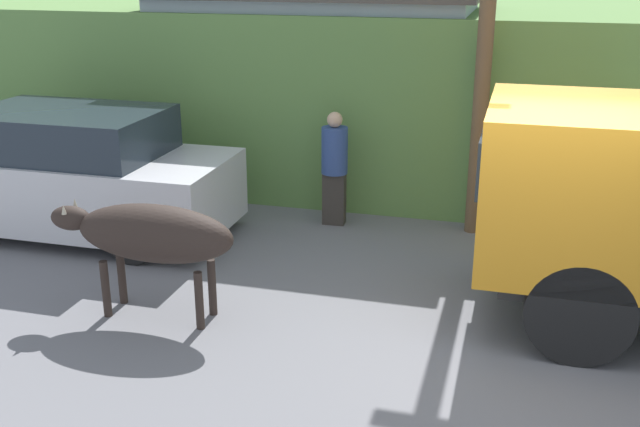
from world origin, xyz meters
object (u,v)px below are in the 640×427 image
at_px(utility_pole, 488,1).
at_px(parked_suv, 66,174).
at_px(pedestrian_on_hill, 334,164).
at_px(brown_cow, 151,234).

bearing_deg(utility_pole, parked_suv, -164.83).
bearing_deg(pedestrian_on_hill, utility_pole, -176.32).
distance_m(brown_cow, parked_suv, 3.19).
relative_size(brown_cow, pedestrian_on_hill, 1.28).
height_order(brown_cow, utility_pole, utility_pole).
bearing_deg(brown_cow, pedestrian_on_hill, 81.78).
xyz_separation_m(pedestrian_on_hill, utility_pole, (1.99, 0.22, 2.29)).
relative_size(parked_suv, utility_pole, 0.77).
relative_size(parked_suv, pedestrian_on_hill, 2.84).
height_order(parked_suv, pedestrian_on_hill, parked_suv).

